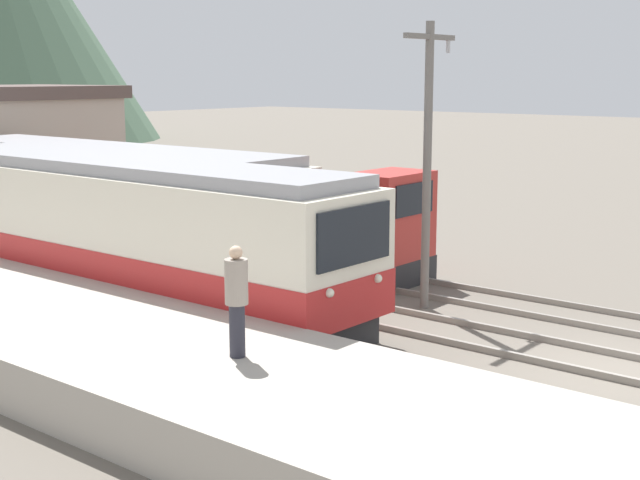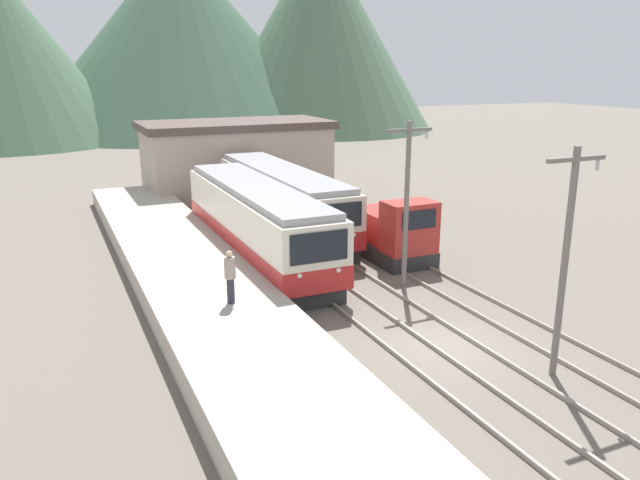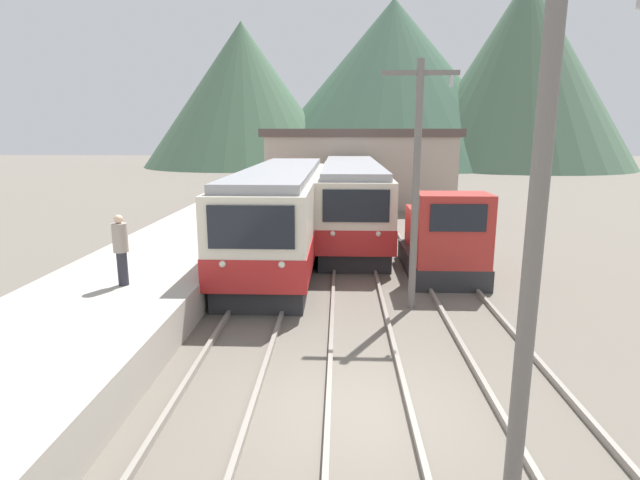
{
  "view_description": "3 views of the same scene",
  "coord_description": "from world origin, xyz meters",
  "px_view_note": "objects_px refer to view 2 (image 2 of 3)",
  "views": [
    {
      "loc": [
        -15.92,
        -5.76,
        5.51
      ],
      "look_at": [
        0.32,
        7.5,
        1.6
      ],
      "focal_mm": 50.0,
      "sensor_mm": 36.0,
      "label": 1
    },
    {
      "loc": [
        -11.33,
        -15.17,
        8.8
      ],
      "look_at": [
        -1.29,
        7.11,
        1.87
      ],
      "focal_mm": 35.0,
      "sensor_mm": 36.0,
      "label": 2
    },
    {
      "loc": [
        -0.35,
        -8.1,
        4.85
      ],
      "look_at": [
        -0.98,
        7.8,
        1.41
      ],
      "focal_mm": 28.0,
      "sensor_mm": 36.0,
      "label": 3
    }
  ],
  "objects_px": {
    "shunting_locomotive": "(393,234)",
    "commuter_train_center": "(282,203)",
    "commuter_train_left": "(257,225)",
    "person_on_platform": "(230,275)",
    "catenary_mast_mid": "(407,199)",
    "catenary_mast_near": "(566,255)"
  },
  "relations": [
    {
      "from": "commuter_train_center",
      "to": "catenary_mast_near",
      "type": "bearing_deg",
      "value": -85.27
    },
    {
      "from": "commuter_train_left",
      "to": "shunting_locomotive",
      "type": "xyz_separation_m",
      "value": [
        5.8,
        -2.45,
        -0.44
      ]
    },
    {
      "from": "shunting_locomotive",
      "to": "catenary_mast_mid",
      "type": "relative_size",
      "value": 0.7
    },
    {
      "from": "shunting_locomotive",
      "to": "catenary_mast_near",
      "type": "distance_m",
      "value": 12.05
    },
    {
      "from": "commuter_train_left",
      "to": "catenary_mast_mid",
      "type": "relative_size",
      "value": 2.1
    },
    {
      "from": "commuter_train_center",
      "to": "person_on_platform",
      "type": "xyz_separation_m",
      "value": [
        -6.15,
        -11.21,
        0.35
      ]
    },
    {
      "from": "shunting_locomotive",
      "to": "person_on_platform",
      "type": "relative_size",
      "value": 2.55
    },
    {
      "from": "shunting_locomotive",
      "to": "catenary_mast_near",
      "type": "bearing_deg",
      "value": -97.27
    },
    {
      "from": "shunting_locomotive",
      "to": "catenary_mast_mid",
      "type": "xyz_separation_m",
      "value": [
        -1.49,
        -3.4,
        2.46
      ]
    },
    {
      "from": "catenary_mast_mid",
      "to": "person_on_platform",
      "type": "xyz_separation_m",
      "value": [
        -7.66,
        -1.27,
        -1.69
      ]
    },
    {
      "from": "shunting_locomotive",
      "to": "commuter_train_center",
      "type": "bearing_deg",
      "value": 114.64
    },
    {
      "from": "commuter_train_left",
      "to": "catenary_mast_near",
      "type": "relative_size",
      "value": 2.1
    },
    {
      "from": "catenary_mast_mid",
      "to": "person_on_platform",
      "type": "height_order",
      "value": "catenary_mast_mid"
    },
    {
      "from": "person_on_platform",
      "to": "catenary_mast_mid",
      "type": "bearing_deg",
      "value": 9.43
    },
    {
      "from": "shunting_locomotive",
      "to": "catenary_mast_near",
      "type": "xyz_separation_m",
      "value": [
        -1.49,
        -11.7,
        2.46
      ]
    },
    {
      "from": "commuter_train_left",
      "to": "person_on_platform",
      "type": "bearing_deg",
      "value": -115.17
    },
    {
      "from": "commuter_train_left",
      "to": "catenary_mast_mid",
      "type": "bearing_deg",
      "value": -53.65
    },
    {
      "from": "catenary_mast_near",
      "to": "person_on_platform",
      "type": "bearing_deg",
      "value": 137.46
    },
    {
      "from": "commuter_train_center",
      "to": "person_on_platform",
      "type": "distance_m",
      "value": 12.79
    },
    {
      "from": "commuter_train_left",
      "to": "catenary_mast_near",
      "type": "distance_m",
      "value": 14.93
    },
    {
      "from": "commuter_train_center",
      "to": "person_on_platform",
      "type": "height_order",
      "value": "commuter_train_center"
    },
    {
      "from": "commuter_train_left",
      "to": "person_on_platform",
      "type": "distance_m",
      "value": 7.88
    }
  ]
}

